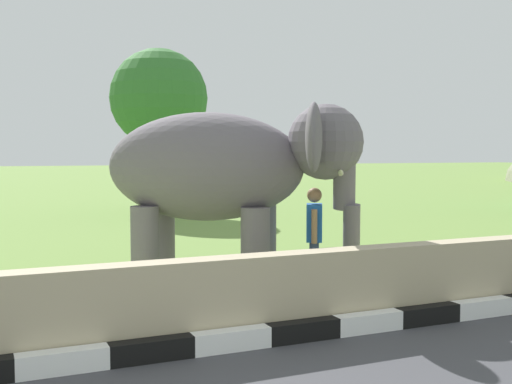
{
  "coord_description": "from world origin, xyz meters",
  "views": [
    {
      "loc": [
        -1.55,
        -2.64,
        2.2
      ],
      "look_at": [
        2.36,
        6.19,
        1.6
      ],
      "focal_mm": 44.64,
      "sensor_mm": 36.0,
      "label": 1
    }
  ],
  "objects": [
    {
      "name": "elephant",
      "position": [
        2.07,
        6.6,
        1.93
      ],
      "size": [
        3.95,
        3.51,
        2.94
      ],
      "color": "slate",
      "rests_on": "ground_plane"
    },
    {
      "name": "striped_curb",
      "position": [
        -0.35,
        3.8,
        0.12
      ],
      "size": [
        16.2,
        0.2,
        0.24
      ],
      "color": "white",
      "rests_on": "ground_plane"
    },
    {
      "name": "tree_distant",
      "position": [
        4.51,
        19.59,
        4.13
      ],
      "size": [
        3.48,
        3.48,
        5.9
      ],
      "color": "brown",
      "rests_on": "ground_plane"
    },
    {
      "name": "barrier_parapet",
      "position": [
        2.0,
        4.1,
        0.5
      ],
      "size": [
        28.0,
        0.36,
        1.0
      ],
      "primitive_type": "cube",
      "color": "tan",
      "rests_on": "ground_plane"
    },
    {
      "name": "person_handler",
      "position": [
        3.27,
        6.0,
        0.93
      ],
      "size": [
        0.4,
        0.59,
        1.66
      ],
      "color": "navy",
      "rests_on": "ground_plane"
    }
  ]
}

